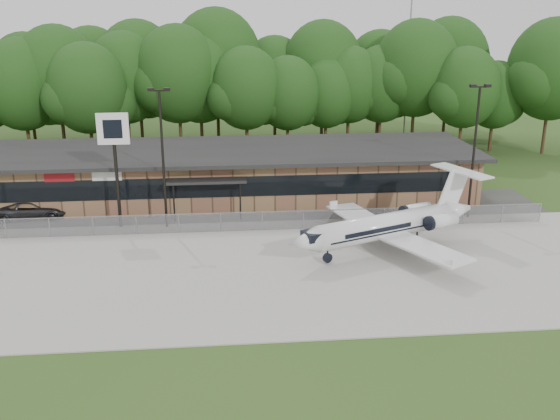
{
  "coord_description": "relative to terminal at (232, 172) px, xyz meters",
  "views": [
    {
      "loc": [
        -0.75,
        -27.61,
        15.42
      ],
      "look_at": [
        2.99,
        12.0,
        2.56
      ],
      "focal_mm": 40.0,
      "sensor_mm": 36.0,
      "label": 1
    }
  ],
  "objects": [
    {
      "name": "ground",
      "position": [
        0.0,
        -23.94,
        -2.18
      ],
      "size": [
        160.0,
        160.0,
        0.0
      ],
      "primitive_type": "plane",
      "color": "#2C4B1B",
      "rests_on": "ground"
    },
    {
      "name": "fence",
      "position": [
        0.0,
        -8.94,
        -1.4
      ],
      "size": [
        46.0,
        0.04,
        1.52
      ],
      "color": "gray",
      "rests_on": "ground"
    },
    {
      "name": "pole_sign",
      "position": [
        -8.39,
        -7.14,
        4.32
      ],
      "size": [
        2.23,
        0.3,
        8.49
      ],
      "rotation": [
        0.0,
        0.0,
        0.01
      ],
      "color": "black",
      "rests_on": "ground"
    },
    {
      "name": "treeline",
      "position": [
        0.0,
        18.06,
        5.32
      ],
      "size": [
        72.0,
        12.0,
        15.0
      ],
      "primitive_type": null,
      "color": "#133310",
      "rests_on": "ground"
    },
    {
      "name": "parking_lot",
      "position": [
        0.0,
        -4.44,
        -2.15
      ],
      "size": [
        50.0,
        9.0,
        0.06
      ],
      "primitive_type": "cube",
      "color": "#383835",
      "rests_on": "ground"
    },
    {
      "name": "radio_mast",
      "position": [
        22.0,
        24.06,
        10.32
      ],
      "size": [
        0.2,
        0.2,
        25.0
      ],
      "primitive_type": "cylinder",
      "color": "gray",
      "rests_on": "ground"
    },
    {
      "name": "light_pole_mid",
      "position": [
        -5.0,
        -7.44,
        3.8
      ],
      "size": [
        1.55,
        0.3,
        10.23
      ],
      "color": "black",
      "rests_on": "ground"
    },
    {
      "name": "apron",
      "position": [
        0.0,
        -15.94,
        -2.14
      ],
      "size": [
        64.0,
        18.0,
        0.08
      ],
      "primitive_type": "cube",
      "color": "#9E9B93",
      "rests_on": "ground"
    },
    {
      "name": "light_pole_right",
      "position": [
        18.0,
        -7.44,
        3.8
      ],
      "size": [
        1.55,
        0.3,
        10.23
      ],
      "color": "black",
      "rests_on": "ground"
    },
    {
      "name": "suv",
      "position": [
        -15.42,
        -4.36,
        -1.43
      ],
      "size": [
        5.6,
        2.97,
        1.5
      ],
      "primitive_type": "imported",
      "rotation": [
        0.0,
        0.0,
        1.66
      ],
      "color": "#343437",
      "rests_on": "ground"
    },
    {
      "name": "terminal",
      "position": [
        0.0,
        0.0,
        0.0
      ],
      "size": [
        41.0,
        11.65,
        4.3
      ],
      "color": "olive",
      "rests_on": "ground"
    },
    {
      "name": "business_jet",
      "position": [
        10.18,
        -13.59,
        -0.4
      ],
      "size": [
        14.47,
        12.91,
        4.98
      ],
      "rotation": [
        0.0,
        0.0,
        0.4
      ],
      "color": "silver",
      "rests_on": "ground"
    }
  ]
}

